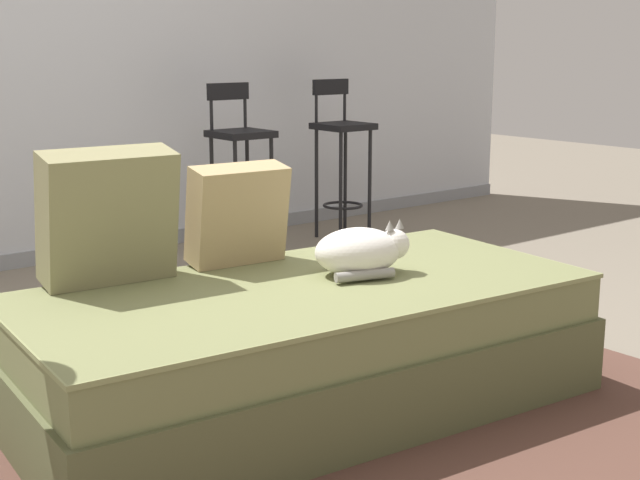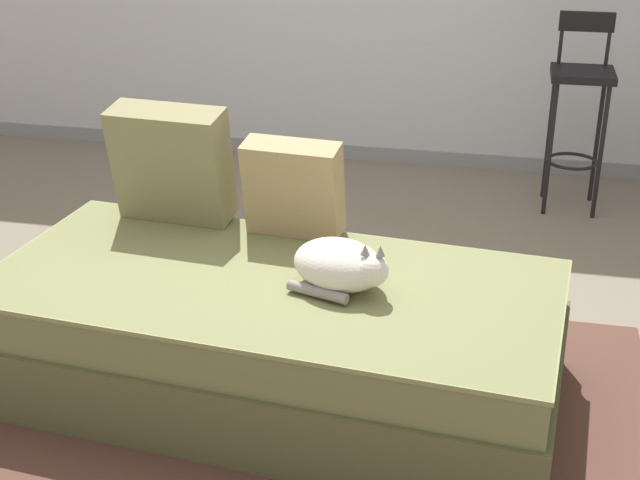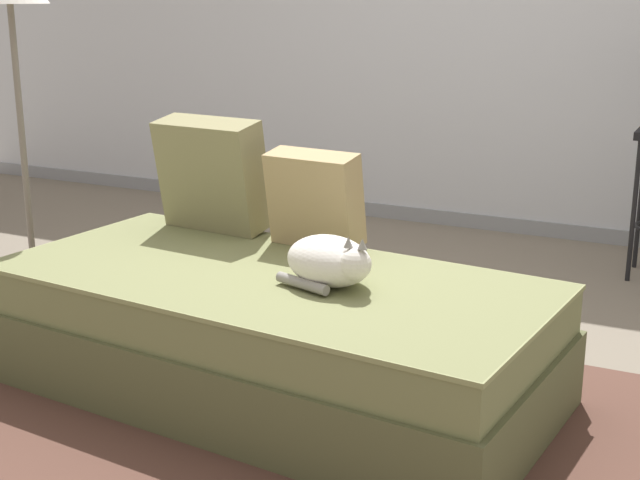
% 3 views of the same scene
% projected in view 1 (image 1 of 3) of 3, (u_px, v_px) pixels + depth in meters
% --- Properties ---
extents(ground_plane, '(16.00, 16.00, 0.00)m').
position_uv_depth(ground_plane, '(242.00, 373.00, 3.48)').
color(ground_plane, slate).
rests_on(ground_plane, ground).
extents(wall_back_panel, '(8.00, 0.10, 2.60)m').
position_uv_depth(wall_back_panel, '(10.00, 36.00, 4.91)').
color(wall_back_panel, silver).
rests_on(wall_back_panel, ground).
extents(wall_baseboard_trim, '(8.00, 0.02, 0.09)m').
position_uv_depth(wall_baseboard_trim, '(30.00, 259.00, 5.14)').
color(wall_baseboard_trim, gray).
rests_on(wall_baseboard_trim, ground).
extents(area_rug, '(2.70, 2.07, 0.01)m').
position_uv_depth(area_rug, '(360.00, 432.00, 2.95)').
color(area_rug, brown).
rests_on(area_rug, ground).
extents(couch, '(2.08, 1.15, 0.45)m').
position_uv_depth(couch, '(305.00, 345.00, 3.13)').
color(couch, brown).
rests_on(couch, ground).
extents(throw_pillow_corner, '(0.47, 0.28, 0.47)m').
position_uv_depth(throw_pillow_corner, '(108.00, 216.00, 3.05)').
color(throw_pillow_corner, '#847F56').
rests_on(throw_pillow_corner, couch).
extents(throw_pillow_middle, '(0.38, 0.22, 0.38)m').
position_uv_depth(throw_pillow_middle, '(238.00, 214.00, 3.33)').
color(throw_pillow_middle, tan).
rests_on(throw_pillow_middle, couch).
extents(cat, '(0.38, 0.32, 0.20)m').
position_uv_depth(cat, '(361.00, 251.00, 3.20)').
color(cat, white).
rests_on(cat, couch).
extents(bar_stool_near_window, '(0.32, 0.32, 1.03)m').
position_uv_depth(bar_stool_near_window, '(240.00, 155.00, 5.30)').
color(bar_stool_near_window, black).
rests_on(bar_stool_near_window, ground).
extents(bar_stool_by_doorway, '(0.32, 0.32, 1.03)m').
position_uv_depth(bar_stool_by_doorway, '(342.00, 146.00, 5.79)').
color(bar_stool_by_doorway, black).
rests_on(bar_stool_by_doorway, ground).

